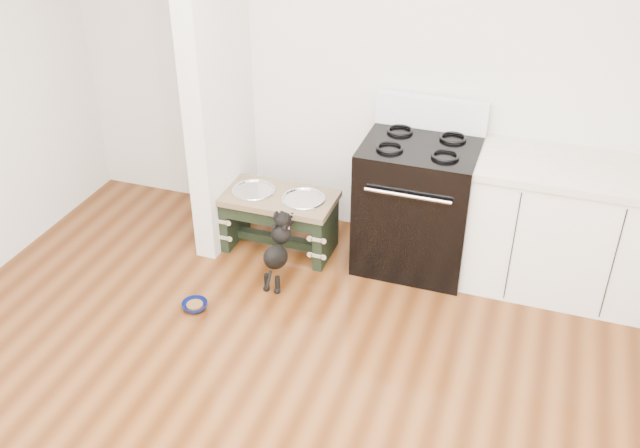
{
  "coord_description": "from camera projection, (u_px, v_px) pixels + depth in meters",
  "views": [
    {
      "loc": [
        1.0,
        -2.06,
        2.94
      ],
      "look_at": [
        -0.27,
        1.62,
        0.51
      ],
      "focal_mm": 40.0,
      "sensor_mm": 36.0,
      "label": 1
    }
  ],
  "objects": [
    {
      "name": "puppy",
      "position": [
        278.0,
        248.0,
        4.79
      ],
      "size": [
        0.14,
        0.42,
        0.5
      ],
      "color": "black",
      "rests_on": "ground"
    },
    {
      "name": "floor_bowl",
      "position": [
        195.0,
        306.0,
        4.65
      ],
      "size": [
        0.2,
        0.2,
        0.05
      ],
      "rotation": [
        0.0,
        0.0,
        0.24
      ],
      "color": "#0B134E",
      "rests_on": "ground"
    },
    {
      "name": "room_shell",
      "position": [
        247.0,
        202.0,
        2.63
      ],
      "size": [
        5.0,
        5.0,
        5.0
      ],
      "color": "silver",
      "rests_on": "ground"
    },
    {
      "name": "cabinet_run",
      "position": [
        564.0,
        229.0,
        4.65
      ],
      "size": [
        1.24,
        0.64,
        0.91
      ],
      "color": "white",
      "rests_on": "ground"
    },
    {
      "name": "dog_feeder",
      "position": [
        278.0,
        211.0,
        5.11
      ],
      "size": [
        0.82,
        0.44,
        0.46
      ],
      "color": "black",
      "rests_on": "ground"
    },
    {
      "name": "partition_wall",
      "position": [
        216.0,
        60.0,
        4.78
      ],
      "size": [
        0.15,
        0.8,
        2.7
      ],
      "primitive_type": "cube",
      "color": "silver",
      "rests_on": "ground"
    },
    {
      "name": "oven_range",
      "position": [
        417.0,
        202.0,
        4.9
      ],
      "size": [
        0.76,
        0.69,
        1.14
      ],
      "color": "black",
      "rests_on": "ground"
    }
  ]
}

